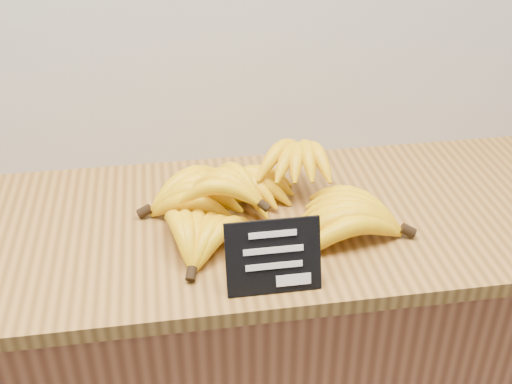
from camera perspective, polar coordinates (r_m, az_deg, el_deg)
The scene contains 4 objects.
counter at distance 1.60m, azimuth -0.29°, elevation -16.57°, with size 1.43×0.50×0.90m, color #995631.
counter_top at distance 1.29m, azimuth -0.34°, elevation -2.79°, with size 1.58×0.54×0.03m, color olive.
chalkboard_sign at distance 1.07m, azimuth 1.56°, elevation -5.79°, with size 0.16×0.01×0.13m, color black.
banana_pile at distance 1.25m, azimuth -0.17°, elevation -0.59°, with size 0.51×0.41×0.12m.
Camera 1 is at (-0.08, 1.71, 1.65)m, focal length 45.00 mm.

